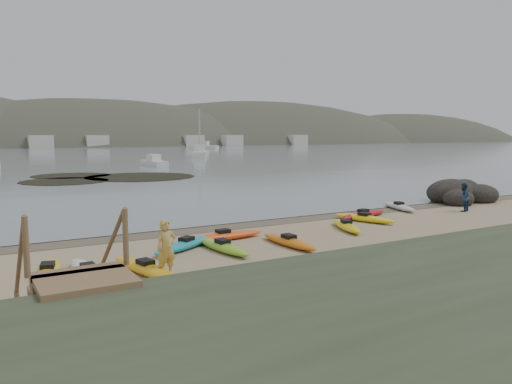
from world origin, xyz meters
TOP-DOWN VIEW (x-y plane):
  - ground at (0.00, 0.00)m, footprint 600.00×600.00m
  - wet_sand at (0.00, -0.30)m, footprint 60.00×60.00m
  - stairs at (-11.00, -11.62)m, footprint 1.50×2.70m
  - kayaks at (-1.95, -4.05)m, footprint 21.31×9.30m
  - person_west at (-7.37, -7.10)m, footprint 0.69×0.49m
  - person_east at (11.87, -3.13)m, footprint 0.92×0.79m
  - rock_cluster at (15.48, -0.22)m, footprint 5.30×3.90m
  - kelp_mats at (-0.50, 29.31)m, footprint 17.06×14.49m
  - moored_boats at (3.46, 78.27)m, footprint 97.81×76.65m
  - far_hills at (39.38, 193.97)m, footprint 550.00×135.00m
  - far_town at (6.00, 145.00)m, footprint 199.00×5.00m

SIDE VIEW (x-z plane):
  - far_hills at x=39.38m, z-range -55.93..24.07m
  - ground at x=0.00m, z-range 0.00..0.00m
  - wet_sand at x=0.00m, z-range 0.00..0.00m
  - kelp_mats at x=-0.50m, z-range 0.01..0.05m
  - kayaks at x=-1.95m, z-range 0.00..0.34m
  - rock_cluster at x=15.48m, z-range -0.66..1.14m
  - moored_boats at x=3.46m, z-range -0.07..1.29m
  - person_east at x=11.87m, z-range 0.00..1.64m
  - person_west at x=-7.37m, z-range 0.00..1.79m
  - stairs at x=-11.00m, z-range 0.00..2.10m
  - far_town at x=6.00m, z-range 0.00..4.00m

